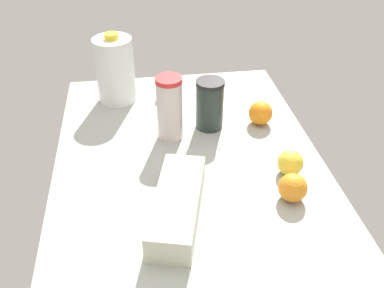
# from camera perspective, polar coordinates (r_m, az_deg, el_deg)

# --- Properties ---
(countertop) EXTENTS (1.20, 0.76, 0.03)m
(countertop) POSITION_cam_1_polar(r_m,az_deg,el_deg) (1.19, 0.00, -4.51)
(countertop) COLOR #A1A69D
(countertop) RESTS_ON ground
(egg_carton) EXTENTS (0.32, 0.18, 0.07)m
(egg_carton) POSITION_cam_1_polar(r_m,az_deg,el_deg) (1.03, -1.96, -8.14)
(egg_carton) COLOR beige
(egg_carton) RESTS_ON countertop
(milk_jug) EXTENTS (0.13, 0.13, 0.24)m
(milk_jug) POSITION_cam_1_polar(r_m,az_deg,el_deg) (1.49, -10.22, 9.70)
(milk_jug) COLOR white
(milk_jug) RESTS_ON countertop
(shaker_bottle) EXTENTS (0.09, 0.09, 0.16)m
(shaker_bottle) POSITION_cam_1_polar(r_m,az_deg,el_deg) (1.33, 2.38, 5.32)
(shaker_bottle) COLOR #262F2C
(shaker_bottle) RESTS_ON countertop
(tumbler_cup) EXTENTS (0.08, 0.08, 0.20)m
(tumbler_cup) POSITION_cam_1_polar(r_m,az_deg,el_deg) (1.27, -3.01, 4.79)
(tumbler_cup) COLOR beige
(tumbler_cup) RESTS_ON countertop
(orange_beside_bowl) EXTENTS (0.08, 0.08, 0.08)m
(orange_beside_bowl) POSITION_cam_1_polar(r_m,az_deg,el_deg) (1.38, 9.12, 4.10)
(orange_beside_bowl) COLOR orange
(orange_beside_bowl) RESTS_ON countertop
(orange_far_back) EXTENTS (0.07, 0.07, 0.07)m
(orange_far_back) POSITION_cam_1_polar(r_m,az_deg,el_deg) (1.11, 13.29, -5.69)
(orange_far_back) COLOR orange
(orange_far_back) RESTS_ON countertop
(lime_by_jug) EXTENTS (0.05, 0.05, 0.05)m
(lime_by_jug) POSITION_cam_1_polar(r_m,az_deg,el_deg) (1.51, -3.76, 6.91)
(lime_by_jug) COLOR #60B535
(lime_by_jug) RESTS_ON countertop
(lemon_loose) EXTENTS (0.07, 0.07, 0.07)m
(lemon_loose) POSITION_cam_1_polar(r_m,az_deg,el_deg) (1.19, 12.98, -2.46)
(lemon_loose) COLOR yellow
(lemon_loose) RESTS_ON countertop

